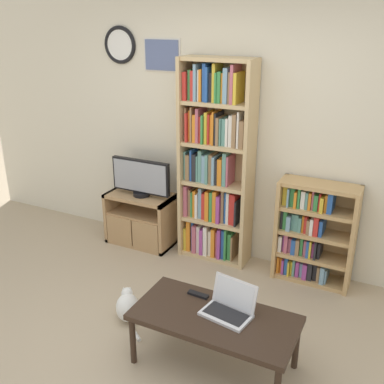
# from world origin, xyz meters

# --- Properties ---
(ground_plane) EXTENTS (18.00, 18.00, 0.00)m
(ground_plane) POSITION_xyz_m (0.00, 0.00, 0.00)
(ground_plane) COLOR tan
(wall_back) EXTENTS (6.47, 0.09, 2.60)m
(wall_back) POSITION_xyz_m (-0.01, 1.90, 1.31)
(wall_back) COLOR beige
(wall_back) RESTS_ON ground_plane
(tv_stand) EXTENTS (0.73, 0.40, 0.57)m
(tv_stand) POSITION_xyz_m (-0.96, 1.63, 0.29)
(tv_stand) COLOR tan
(tv_stand) RESTS_ON ground_plane
(television) EXTENTS (0.67, 0.18, 0.40)m
(television) POSITION_xyz_m (-0.93, 1.62, 0.77)
(television) COLOR black
(television) RESTS_ON tv_stand
(bookshelf_tall) EXTENTS (0.71, 0.29, 2.01)m
(bookshelf_tall) POSITION_xyz_m (-0.13, 1.72, 0.98)
(bookshelf_tall) COLOR tan
(bookshelf_tall) RESTS_ON ground_plane
(bookshelf_short) EXTENTS (0.71, 0.29, 0.97)m
(bookshelf_short) POSITION_xyz_m (0.85, 1.72, 0.48)
(bookshelf_short) COLOR tan
(bookshelf_short) RESTS_ON ground_plane
(coffee_table) EXTENTS (1.14, 0.55, 0.42)m
(coffee_table) POSITION_xyz_m (0.53, 0.26, 0.38)
(coffee_table) COLOR #332319
(coffee_table) RESTS_ON ground_plane
(laptop) EXTENTS (0.37, 0.30, 0.23)m
(laptop) POSITION_xyz_m (0.61, 0.33, 0.48)
(laptop) COLOR silver
(laptop) RESTS_ON coffee_table
(remote_near_laptop) EXTENTS (0.16, 0.05, 0.02)m
(remote_near_laptop) POSITION_xyz_m (0.32, 0.42, 0.43)
(remote_near_laptop) COLOR black
(remote_near_laptop) RESTS_ON coffee_table
(cat) EXTENTS (0.39, 0.36, 0.27)m
(cat) POSITION_xyz_m (-0.32, 0.42, 0.12)
(cat) COLOR white
(cat) RESTS_ON ground_plane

